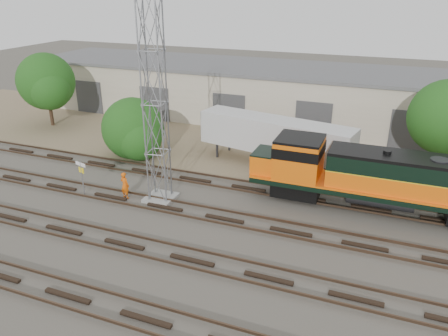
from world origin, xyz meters
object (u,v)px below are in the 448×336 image
(locomotive, at_px, (378,177))
(worker, at_px, (125,185))
(semi_trailer, at_px, (278,138))
(signal_tower, at_px, (155,107))

(locomotive, height_order, worker, locomotive)
(worker, relative_size, semi_trailer, 0.15)
(signal_tower, bearing_deg, worker, -162.91)
(signal_tower, xyz_separation_m, semi_trailer, (5.59, 8.12, -3.79))
(worker, bearing_deg, signal_tower, -150.21)
(locomotive, distance_m, signal_tower, 14.00)
(locomotive, relative_size, signal_tower, 1.28)
(signal_tower, distance_m, worker, 5.69)
(locomotive, relative_size, worker, 8.84)
(worker, bearing_deg, locomotive, -152.03)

